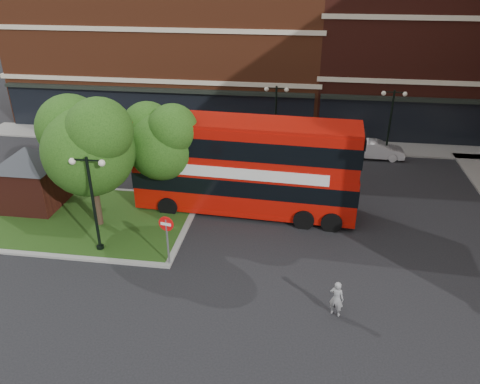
% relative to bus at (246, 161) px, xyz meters
% --- Properties ---
extents(ground, '(120.00, 120.00, 0.00)m').
position_rel_bus_xyz_m(ground, '(-1.03, -5.40, -3.06)').
color(ground, black).
rests_on(ground, ground).
extents(pavement_far, '(44.00, 3.00, 0.12)m').
position_rel_bus_xyz_m(pavement_far, '(-1.03, 11.10, -3.00)').
color(pavement_far, slate).
rests_on(pavement_far, ground).
extents(terrace_far_left, '(26.00, 12.00, 14.00)m').
position_rel_bus_xyz_m(terrace_far_left, '(-9.03, 18.60, 3.94)').
color(terrace_far_left, brown).
rests_on(terrace_far_left, ground).
extents(terrace_far_right, '(18.00, 12.00, 16.00)m').
position_rel_bus_xyz_m(terrace_far_right, '(12.97, 18.60, 4.94)').
color(terrace_far_right, '#471911').
rests_on(terrace_far_right, ground).
extents(traffic_island, '(12.60, 7.60, 0.15)m').
position_rel_bus_xyz_m(traffic_island, '(-9.03, -2.40, -2.99)').
color(traffic_island, gray).
rests_on(traffic_island, ground).
extents(kiosk, '(6.51, 6.51, 3.60)m').
position_rel_bus_xyz_m(kiosk, '(-12.03, -1.40, -0.75)').
color(kiosk, '#471911').
rests_on(kiosk, traffic_island).
extents(tree_island_west, '(5.40, 4.71, 7.21)m').
position_rel_bus_xyz_m(tree_island_west, '(-7.62, -2.82, 1.73)').
color(tree_island_west, '#2D2116').
rests_on(tree_island_west, ground).
extents(tree_island_east, '(4.46, 3.90, 6.29)m').
position_rel_bus_xyz_m(tree_island_east, '(-4.61, -0.33, 1.18)').
color(tree_island_east, '#2D2116').
rests_on(tree_island_east, ground).
extents(lamp_island, '(1.72, 0.36, 5.00)m').
position_rel_bus_xyz_m(lamp_island, '(-6.53, -5.20, -0.23)').
color(lamp_island, black).
rests_on(lamp_island, ground).
extents(lamp_far_left, '(1.72, 0.36, 5.00)m').
position_rel_bus_xyz_m(lamp_far_left, '(0.97, 9.10, -0.23)').
color(lamp_far_left, black).
rests_on(lamp_far_left, ground).
extents(lamp_far_right, '(1.72, 0.36, 5.00)m').
position_rel_bus_xyz_m(lamp_far_right, '(8.97, 9.10, -0.23)').
color(lamp_far_right, black).
rests_on(lamp_far_right, ground).
extents(bus, '(12.35, 3.43, 4.66)m').
position_rel_bus_xyz_m(bus, '(0.00, 0.00, 0.00)').
color(bus, '#AA0E06').
rests_on(bus, ground).
extents(woman, '(0.68, 0.58, 1.60)m').
position_rel_bus_xyz_m(woman, '(4.77, -8.24, -2.26)').
color(woman, gray).
rests_on(woman, ground).
extents(car_silver, '(4.17, 1.70, 1.42)m').
position_rel_bus_xyz_m(car_silver, '(-2.90, 9.10, -2.35)').
color(car_silver, '#AFB0B6').
rests_on(car_silver, ground).
extents(car_white, '(3.91, 1.41, 1.28)m').
position_rel_bus_xyz_m(car_white, '(8.31, 9.10, -2.42)').
color(car_white, white).
rests_on(car_white, ground).
extents(no_entry_sign, '(0.72, 0.19, 2.62)m').
position_rel_bus_xyz_m(no_entry_sign, '(-2.83, -5.90, -1.19)').
color(no_entry_sign, slate).
rests_on(no_entry_sign, ground).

